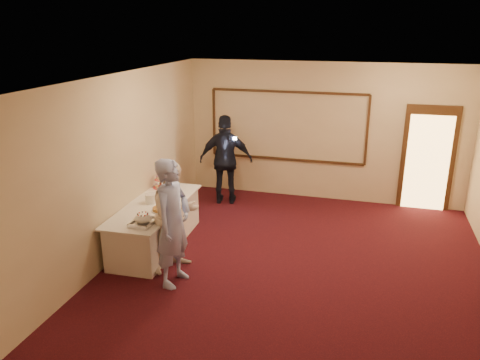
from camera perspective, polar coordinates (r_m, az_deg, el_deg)
name	(u,v)px	position (r m, az deg, el deg)	size (l,w,h in m)	color
floor	(296,273)	(7.59, 6.83, -11.14)	(7.00, 7.00, 0.00)	black
room_walls	(301,149)	(6.82, 7.47, 3.83)	(6.04, 7.04, 3.02)	beige
wall_molding	(288,126)	(10.38, 5.81, 6.54)	(3.45, 0.04, 1.55)	black
doorway	(428,159)	(10.42, 21.90, 2.38)	(1.05, 0.07, 2.20)	black
buffet_table	(156,225)	(8.36, -10.24, -5.40)	(0.99, 2.39, 0.77)	white
pavlova_tray	(143,220)	(7.44, -11.72, -4.77)	(0.33, 0.48, 0.17)	silver
cupcake_stand	(161,180)	(8.98, -9.65, 0.01)	(0.30, 0.30, 0.44)	#E4464D
plate_stack_a	(151,199)	(8.25, -10.78, -2.24)	(0.21, 0.21, 0.17)	white
plate_stack_b	(170,193)	(8.51, -8.51, -1.60)	(0.17, 0.17, 0.14)	white
tart	(161,209)	(7.92, -9.65, -3.54)	(0.31, 0.31, 0.06)	white
man	(173,223)	(6.92, -8.17, -5.21)	(0.71, 0.47, 1.95)	#A3B8FA
woman	(175,217)	(7.37, -7.92, -4.44)	(0.86, 0.67, 1.77)	white
guest	(226,160)	(10.02, -1.72, 2.47)	(1.13, 0.47, 1.94)	black
camera_flash	(235,138)	(9.70, -0.64, 5.09)	(0.07, 0.04, 0.05)	white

